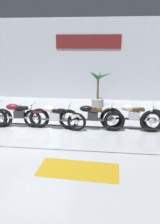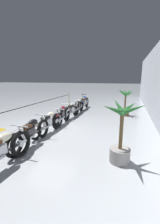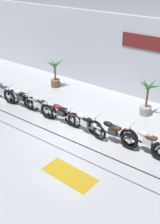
{
  "view_description": "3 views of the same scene",
  "coord_description": "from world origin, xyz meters",
  "px_view_note": "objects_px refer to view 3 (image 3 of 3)",
  "views": [
    {
      "loc": [
        2.34,
        -6.7,
        2.99
      ],
      "look_at": [
        1.48,
        0.92,
        0.54
      ],
      "focal_mm": 35.0,
      "sensor_mm": 36.0,
      "label": 1
    },
    {
      "loc": [
        6.01,
        3.66,
        2.31
      ],
      "look_at": [
        -1.25,
        1.31,
        0.57
      ],
      "focal_mm": 24.0,
      "sensor_mm": 36.0,
      "label": 2
    },
    {
      "loc": [
        6.56,
        -7.88,
        6.66
      ],
      "look_at": [
        0.4,
        0.45,
        0.95
      ],
      "focal_mm": 45.0,
      "sensor_mm": 36.0,
      "label": 3
    }
  ],
  "objects_px": {
    "motorcycle_black_5": "(112,132)",
    "potted_palm_left_of_row": "(55,74)",
    "stanchion_far_left": "(17,120)",
    "motorcycle_cream_6": "(146,142)",
    "potted_palm_right_of_row": "(147,101)",
    "motorcycle_cream_1": "(20,98)",
    "motorcycle_cream_4": "(84,123)",
    "motorcycle_silver_2": "(39,105)",
    "floor_banner": "(69,175)",
    "motorcycle_maroon_3": "(60,114)",
    "motorcycle_blue_0": "(3,91)"
  },
  "relations": [
    {
      "from": "motorcycle_silver_2",
      "to": "motorcycle_maroon_3",
      "type": "xyz_separation_m",
      "value": [
        1.35,
        -0.04,
        0.01
      ]
    },
    {
      "from": "stanchion_far_left",
      "to": "floor_banner",
      "type": "distance_m",
      "value": 3.48
    },
    {
      "from": "motorcycle_cream_6",
      "to": "potted_palm_right_of_row",
      "type": "distance_m",
      "value": 3.15
    },
    {
      "from": "motorcycle_silver_2",
      "to": "motorcycle_cream_4",
      "type": "bearing_deg",
      "value": -1.1
    },
    {
      "from": "potted_palm_right_of_row",
      "to": "motorcycle_maroon_3",
      "type": "bearing_deg",
      "value": -132.38
    },
    {
      "from": "motorcycle_silver_2",
      "to": "motorcycle_cream_4",
      "type": "distance_m",
      "value": 2.68
    },
    {
      "from": "motorcycle_cream_1",
      "to": "motorcycle_black_5",
      "type": "distance_m",
      "value": 5.27
    },
    {
      "from": "motorcycle_blue_0",
      "to": "stanchion_far_left",
      "type": "bearing_deg",
      "value": -30.72
    },
    {
      "from": "floor_banner",
      "to": "motorcycle_cream_1",
      "type": "bearing_deg",
      "value": 156.69
    },
    {
      "from": "motorcycle_cream_4",
      "to": "motorcycle_black_5",
      "type": "height_order",
      "value": "motorcycle_black_5"
    },
    {
      "from": "motorcycle_silver_2",
      "to": "floor_banner",
      "type": "relative_size",
      "value": 1.13
    },
    {
      "from": "motorcycle_maroon_3",
      "to": "motorcycle_black_5",
      "type": "relative_size",
      "value": 0.97
    },
    {
      "from": "motorcycle_maroon_3",
      "to": "motorcycle_cream_6",
      "type": "distance_m",
      "value": 4.1
    },
    {
      "from": "motorcycle_blue_0",
      "to": "potted_palm_left_of_row",
      "type": "height_order",
      "value": "potted_palm_left_of_row"
    },
    {
      "from": "motorcycle_black_5",
      "to": "motorcycle_maroon_3",
      "type": "bearing_deg",
      "value": -178.93
    },
    {
      "from": "motorcycle_black_5",
      "to": "stanchion_far_left",
      "type": "distance_m",
      "value": 3.97
    },
    {
      "from": "motorcycle_black_5",
      "to": "potted_palm_left_of_row",
      "type": "bearing_deg",
      "value": 152.02
    },
    {
      "from": "motorcycle_cream_1",
      "to": "floor_banner",
      "type": "bearing_deg",
      "value": -26.39
    },
    {
      "from": "motorcycle_cream_6",
      "to": "potted_palm_right_of_row",
      "type": "relative_size",
      "value": 1.27
    },
    {
      "from": "potted_palm_left_of_row",
      "to": "stanchion_far_left",
      "type": "relative_size",
      "value": 0.14
    },
    {
      "from": "motorcycle_cream_4",
      "to": "motorcycle_cream_6",
      "type": "height_order",
      "value": "motorcycle_cream_6"
    },
    {
      "from": "potted_palm_right_of_row",
      "to": "stanchion_far_left",
      "type": "bearing_deg",
      "value": -126.24
    },
    {
      "from": "potted_palm_left_of_row",
      "to": "stanchion_far_left",
      "type": "bearing_deg",
      "value": -66.78
    },
    {
      "from": "motorcycle_cream_1",
      "to": "motorcycle_cream_4",
      "type": "relative_size",
      "value": 0.99
    },
    {
      "from": "motorcycle_blue_0",
      "to": "motorcycle_black_5",
      "type": "relative_size",
      "value": 1.01
    },
    {
      "from": "motorcycle_cream_1",
      "to": "potted_palm_left_of_row",
      "type": "height_order",
      "value": "potted_palm_left_of_row"
    },
    {
      "from": "potted_palm_left_of_row",
      "to": "motorcycle_silver_2",
      "type": "bearing_deg",
      "value": -62.52
    },
    {
      "from": "stanchion_far_left",
      "to": "potted_palm_left_of_row",
      "type": "bearing_deg",
      "value": 113.22
    },
    {
      "from": "motorcycle_cream_4",
      "to": "motorcycle_black_5",
      "type": "relative_size",
      "value": 0.99
    },
    {
      "from": "motorcycle_silver_2",
      "to": "stanchion_far_left",
      "type": "distance_m",
      "value": 1.99
    },
    {
      "from": "motorcycle_silver_2",
      "to": "floor_banner",
      "type": "bearing_deg",
      "value": -33.74
    },
    {
      "from": "stanchion_far_left",
      "to": "floor_banner",
      "type": "relative_size",
      "value": 6.21
    },
    {
      "from": "motorcycle_silver_2",
      "to": "stanchion_far_left",
      "type": "xyz_separation_m",
      "value": [
        0.54,
        -1.89,
        0.3
      ]
    },
    {
      "from": "motorcycle_blue_0",
      "to": "stanchion_far_left",
      "type": "xyz_separation_m",
      "value": [
        3.15,
        -1.87,
        0.27
      ]
    },
    {
      "from": "motorcycle_blue_0",
      "to": "potted_palm_right_of_row",
      "type": "distance_m",
      "value": 7.4
    },
    {
      "from": "motorcycle_cream_6",
      "to": "floor_banner",
      "type": "height_order",
      "value": "motorcycle_cream_6"
    },
    {
      "from": "motorcycle_cream_6",
      "to": "stanchion_far_left",
      "type": "relative_size",
      "value": 0.19
    },
    {
      "from": "stanchion_far_left",
      "to": "potted_palm_right_of_row",
      "type": "bearing_deg",
      "value": 53.76
    },
    {
      "from": "motorcycle_maroon_3",
      "to": "stanchion_far_left",
      "type": "bearing_deg",
      "value": -113.61
    },
    {
      "from": "motorcycle_black_5",
      "to": "motorcycle_cream_6",
      "type": "distance_m",
      "value": 1.45
    },
    {
      "from": "floor_banner",
      "to": "motorcycle_black_5",
      "type": "bearing_deg",
      "value": 89.98
    },
    {
      "from": "motorcycle_maroon_3",
      "to": "motorcycle_cream_4",
      "type": "bearing_deg",
      "value": -0.47
    },
    {
      "from": "motorcycle_maroon_3",
      "to": "floor_banner",
      "type": "relative_size",
      "value": 1.15
    },
    {
      "from": "motorcycle_cream_6",
      "to": "motorcycle_black_5",
      "type": "bearing_deg",
      "value": -174.09
    },
    {
      "from": "motorcycle_cream_1",
      "to": "motorcycle_black_5",
      "type": "height_order",
      "value": "motorcycle_cream_1"
    },
    {
      "from": "potted_palm_left_of_row",
      "to": "stanchion_far_left",
      "type": "xyz_separation_m",
      "value": [
        2.08,
        -4.85,
        -0.04
      ]
    },
    {
      "from": "motorcycle_cream_4",
      "to": "potted_palm_right_of_row",
      "type": "height_order",
      "value": "potted_palm_right_of_row"
    },
    {
      "from": "motorcycle_silver_2",
      "to": "potted_palm_left_of_row",
      "type": "distance_m",
      "value": 3.35
    },
    {
      "from": "motorcycle_cream_1",
      "to": "motorcycle_cream_6",
      "type": "xyz_separation_m",
      "value": [
        6.71,
        0.2,
        0.01
      ]
    },
    {
      "from": "motorcycle_black_5",
      "to": "potted_palm_left_of_row",
      "type": "height_order",
      "value": "potted_palm_left_of_row"
    }
  ]
}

